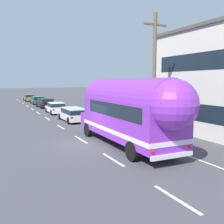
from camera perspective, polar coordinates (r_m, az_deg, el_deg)
ground_plane at (r=16.46m, az=-5.21°, el=-7.12°), size 300.00×300.00×0.00m
lane_markings at (r=29.41m, az=-9.01°, el=-1.02°), size 4.02×80.00×0.01m
utility_pole at (r=17.95m, az=9.33°, el=8.21°), size 1.80×0.24×8.50m
painted_bus at (r=15.17m, az=4.12°, el=0.55°), size 2.64×10.95×4.12m
car_lead at (r=25.78m, az=-8.59°, el=-0.32°), size 1.95×4.72×1.37m
car_second at (r=32.73m, az=-12.24°, el=0.98°), size 1.99×4.45×1.37m
car_third at (r=40.34m, az=-14.54°, el=2.06°), size 2.11×4.79×1.37m
car_fourth at (r=47.20m, az=-16.15°, el=2.67°), size 1.94×4.74×1.37m
car_fifth at (r=54.85m, az=-17.81°, el=3.08°), size 1.94×4.38×1.37m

